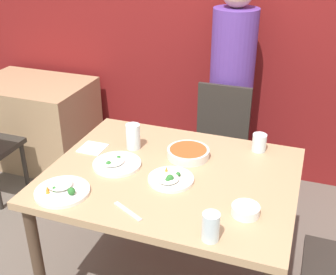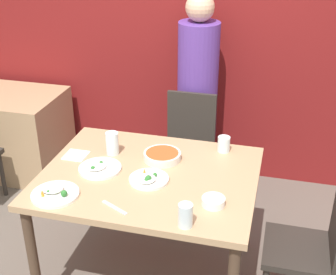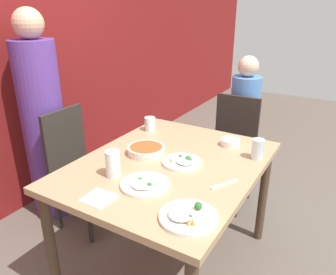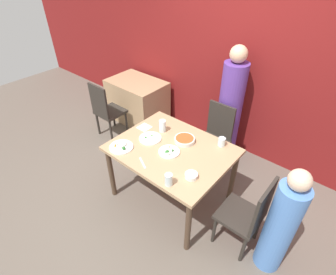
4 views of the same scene
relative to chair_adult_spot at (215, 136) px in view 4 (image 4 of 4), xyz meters
The scene contains 19 objects.
ground_plane 0.98m from the chair_adult_spot, 93.79° to the right, with size 10.00×10.00×0.00m, color #60564C.
wall_back 1.06m from the chair_adult_spot, 95.16° to the left, with size 10.00×0.06×2.70m.
dining_table 0.87m from the chair_adult_spot, 93.79° to the right, with size 1.27×1.01×0.77m.
chair_adult_spot is the anchor object (origin of this frame).
chair_child_spot 1.28m from the chair_adult_spot, 43.73° to the right, with size 0.40×0.40×0.93m.
person_adult 0.42m from the chair_adult_spot, 90.00° to the left, with size 0.32×0.32×1.64m.
person_child 1.51m from the chair_adult_spot, 35.96° to the right, with size 0.26×0.26×1.24m.
bowl_curry 0.73m from the chair_adult_spot, 92.29° to the right, with size 0.23×0.23×0.05m.
plate_rice_adult 1.33m from the chair_adult_spot, 112.45° to the right, with size 0.26×0.26×0.05m.
plate_rice_child 0.98m from the chair_adult_spot, 92.25° to the right, with size 0.23×0.23×0.06m.
plate_noodles 0.99m from the chair_adult_spot, 112.39° to the right, with size 0.26×0.26×0.05m.
bowl_rice_small 1.17m from the chair_adult_spot, 71.05° to the right, with size 0.13×0.13×0.04m.
glass_water_tall 1.35m from the chair_adult_spot, 78.46° to the right, with size 0.07×0.07×0.13m.
glass_water_short 0.83m from the chair_adult_spot, 118.01° to the right, with size 0.08×0.08×0.15m.
glass_water_center 0.65m from the chair_adult_spot, 53.88° to the right, with size 0.08×0.08×0.10m.
napkin_folded 0.99m from the chair_adult_spot, 127.27° to the right, with size 0.14×0.14×0.01m.
fork_steel 1.27m from the chair_adult_spot, 96.20° to the right, with size 0.17×0.10×0.01m.
background_table 1.69m from the chair_adult_spot, behind, with size 0.95×0.66×0.73m.
chair_background 1.75m from the chair_adult_spot, 163.54° to the right, with size 0.40×0.40×0.93m.
Camera 4 is at (1.41, -1.74, 2.59)m, focal length 28.00 mm.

